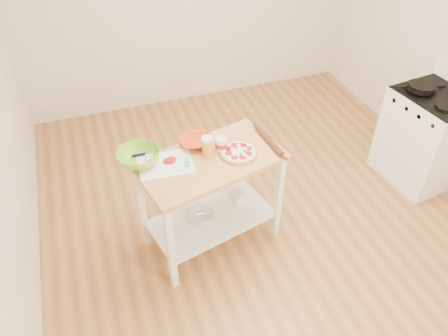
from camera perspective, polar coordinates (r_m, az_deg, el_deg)
name	(u,v)px	position (r m, az deg, el deg)	size (l,w,h in m)	color
room_shell	(272,85)	(3.33, 6.35, 10.66)	(4.04, 4.54, 2.74)	#AF7440
prep_island	(211,184)	(3.47, -1.77, -2.10)	(1.21, 0.84, 0.90)	tan
gas_stove	(425,137)	(4.68, 24.82, 3.70)	(0.69, 0.77, 1.11)	white
skillet	(420,87)	(4.42, 24.28, 9.60)	(0.41, 0.27, 0.03)	black
pizza	(239,152)	(3.34, 1.92, 2.07)	(0.29, 0.29, 0.05)	tan
cutting_board	(165,164)	(3.27, -7.71, 0.56)	(0.42, 0.33, 0.04)	white
spatula	(187,161)	(3.27, -4.81, 0.95)	(0.08, 0.15, 0.01)	#33B6BF
knife	(145,154)	(3.38, -10.29, 1.83)	(0.27, 0.04, 0.01)	silver
orange_bowl	(196,141)	(3.43, -3.69, 3.50)	(0.25, 0.25, 0.06)	red
green_bowl	(139,157)	(3.30, -11.10, 1.42)	(0.32, 0.32, 0.10)	#79BB29
beer_pint	(207,147)	(3.28, -2.20, 2.79)	(0.08, 0.08, 0.17)	orange
yogurt_tub	(221,144)	(3.35, -0.41, 3.10)	(0.09, 0.09, 0.20)	white
rolling_pin	(269,141)	(3.46, 5.93, 3.56)	(0.05, 0.05, 0.40)	#5A2D14
shelf_glass_bowl	(201,216)	(3.70, -3.02, -6.28)	(0.23, 0.23, 0.07)	silver
shelf_bin	(238,197)	(3.83, 1.88, -3.83)	(0.11, 0.11, 0.11)	white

